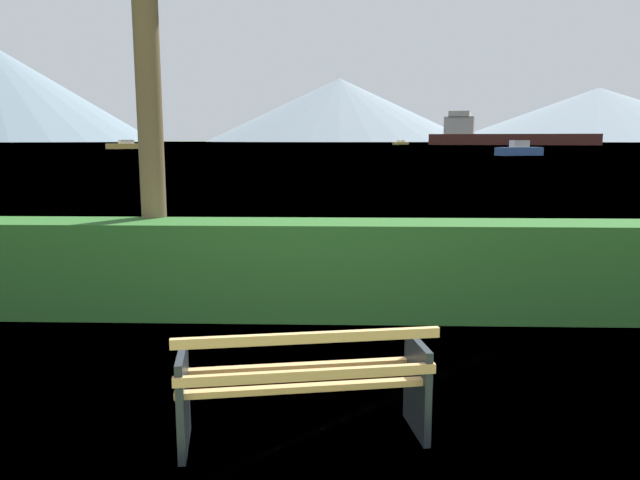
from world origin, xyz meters
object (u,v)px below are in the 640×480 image
Objects in this scene: fishing_boat_near at (519,150)px; sailboat_mid at (126,146)px; tender_far at (401,143)px; park_bench at (304,383)px; cargo_ship_large at (499,135)px.

sailboat_mid is at bearing 142.44° from fishing_boat_near.
sailboat_mid is at bearing -122.76° from tender_far.
park_bench is 0.22× the size of tender_far.
cargo_ship_large reaches higher than tender_far.
cargo_ship_large is 7.42× the size of sailboat_mid.
park_bench is 79.70m from fishing_boat_near.
tender_far is at bearing 84.19° from park_bench.
tender_far is at bearing 89.63° from fishing_boat_near.
tender_far is at bearing 160.97° from cargo_ship_large.
fishing_boat_near is 0.79× the size of tender_far.
sailboat_mid is at bearing -137.28° from cargo_ship_large.
cargo_ship_large is 7.46× the size of tender_far.
cargo_ship_large is 9.49× the size of fishing_boat_near.
cargo_ship_large is 145.79m from sailboat_mid.
sailboat_mid reaches higher than tender_far.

